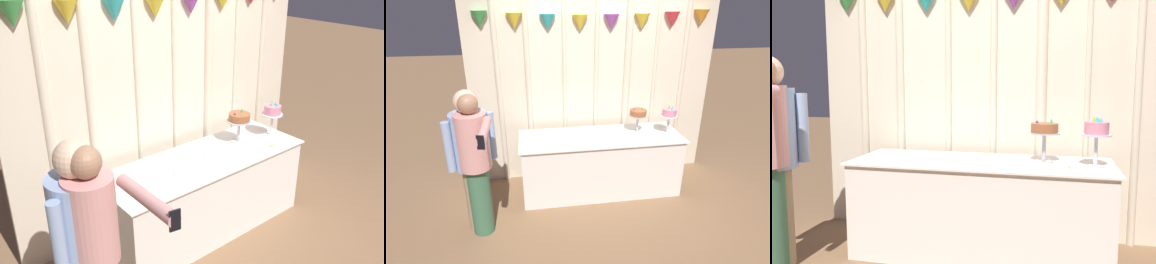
{
  "view_description": "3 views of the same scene",
  "coord_description": "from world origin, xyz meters",
  "views": [
    {
      "loc": [
        -2.34,
        -2.56,
        2.62
      ],
      "look_at": [
        -0.12,
        0.15,
        1.08
      ],
      "focal_mm": 39.35,
      "sensor_mm": 36.0,
      "label": 1
    },
    {
      "loc": [
        -0.88,
        -3.58,
        2.43
      ],
      "look_at": [
        -0.29,
        0.18,
        0.83
      ],
      "focal_mm": 30.0,
      "sensor_mm": 36.0,
      "label": 2
    },
    {
      "loc": [
        0.57,
        -2.88,
        1.39
      ],
      "look_at": [
        -0.16,
        0.2,
        1.01
      ],
      "focal_mm": 35.76,
      "sensor_mm": 36.0,
      "label": 3
    }
  ],
  "objects": [
    {
      "name": "guest_man_pink_jacket",
      "position": [
        -1.5,
        -0.45,
        0.87
      ],
      "size": [
        0.51,
        0.51,
        1.61
      ],
      "color": "#9E8966",
      "rests_on": "ground_plane"
    },
    {
      "name": "tealight_near_left",
      "position": [
        -0.02,
        0.08,
        0.8
      ],
      "size": [
        0.05,
        0.05,
        0.03
      ],
      "color": "beige",
      "rests_on": "cake_table"
    },
    {
      "name": "ground_plane",
      "position": [
        0.0,
        0.0,
        0.0
      ],
      "size": [
        24.0,
        24.0,
        0.0
      ],
      "primitive_type": "plane",
      "color": "#846042"
    },
    {
      "name": "guest_girl_blue_dress",
      "position": [
        -1.47,
        -0.54,
        0.88
      ],
      "size": [
        0.44,
        0.84,
        1.59
      ],
      "color": "#3D6B4C",
      "rests_on": "ground_plane"
    },
    {
      "name": "cake_display_nearright",
      "position": [
        0.88,
        0.05,
        1.05
      ],
      "size": [
        0.22,
        0.22,
        0.38
      ],
      "color": "silver",
      "rests_on": "cake_table"
    },
    {
      "name": "cake_table",
      "position": [
        0.0,
        0.1,
        0.39
      ],
      "size": [
        2.08,
        0.73,
        0.79
      ],
      "color": "white",
      "rests_on": "ground_plane"
    },
    {
      "name": "draped_curtain",
      "position": [
        -0.01,
        0.6,
        1.4
      ],
      "size": [
        3.32,
        0.19,
        2.6
      ],
      "color": "beige",
      "rests_on": "ground_plane"
    },
    {
      "name": "tealight_near_right",
      "position": [
        0.68,
        -0.14,
        0.8
      ],
      "size": [
        0.04,
        0.04,
        0.04
      ],
      "color": "beige",
      "rests_on": "cake_table"
    },
    {
      "name": "cake_display_nearleft",
      "position": [
        0.5,
        0.16,
        1.03
      ],
      "size": [
        0.25,
        0.25,
        0.35
      ],
      "color": "#B2B2B7",
      "rests_on": "cake_table"
    },
    {
      "name": "tealight_far_left",
      "position": [
        -0.44,
        0.02,
        0.8
      ],
      "size": [
        0.04,
        0.04,
        0.03
      ],
      "color": "beige",
      "rests_on": "cake_table"
    }
  ]
}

